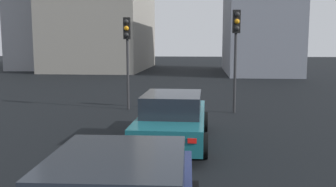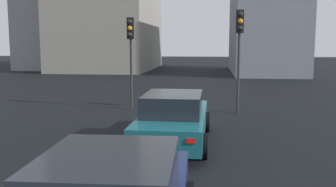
# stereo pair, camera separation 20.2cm
# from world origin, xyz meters

# --- Properties ---
(car_teal_lead) EXTENTS (4.74, 2.03, 1.45)m
(car_teal_lead) POSITION_xyz_m (9.51, 0.06, 0.71)
(car_teal_lead) COLOR #19606B
(car_teal_lead) RESTS_ON ground_plane
(traffic_light_near_left) EXTENTS (0.33, 0.30, 4.12)m
(traffic_light_near_left) POSITION_xyz_m (14.32, -2.08, 2.97)
(traffic_light_near_left) COLOR #2D2D30
(traffic_light_near_left) RESTS_ON ground_plane
(traffic_light_near_right) EXTENTS (0.32, 0.28, 3.89)m
(traffic_light_near_right) POSITION_xyz_m (14.78, 2.40, 2.81)
(traffic_light_near_right) COLOR #2D2D30
(traffic_light_near_right) RESTS_ON ground_plane
(building_facade_left) EXTENTS (12.96, 6.04, 9.70)m
(building_facade_left) POSITION_xyz_m (36.26, -6.00, 4.85)
(building_facade_left) COLOR gray
(building_facade_left) RESTS_ON ground_plane
(building_facade_right) EXTENTS (8.64, 6.79, 10.49)m
(building_facade_right) POSITION_xyz_m (39.87, 16.00, 5.25)
(building_facade_right) COLOR gray
(building_facade_right) RESTS_ON ground_plane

